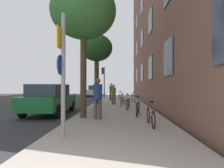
{
  "coord_description": "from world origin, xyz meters",
  "views": [
    {
      "loc": [
        1.13,
        -1.95,
        1.54
      ],
      "look_at": [
        0.69,
        10.69,
        1.67
      ],
      "focal_mm": 30.94,
      "sensor_mm": 36.0,
      "label": 1
    }
  ],
  "objects_px": {
    "bicycle_2": "(128,103)",
    "car_1": "(95,91)",
    "bicycle_0": "(151,116)",
    "pedestrian_0": "(98,96)",
    "tree_near": "(83,12)",
    "pedestrian_1": "(114,93)",
    "sign_post": "(62,68)",
    "bicycle_3": "(123,100)",
    "tree_far": "(97,49)",
    "bicycle_5": "(120,97)",
    "pedestrian_2": "(111,91)",
    "car_0": "(50,99)",
    "bicycle_4": "(134,98)",
    "bicycle_1": "(138,108)",
    "traffic_light": "(103,77)"
  },
  "relations": [
    {
      "from": "tree_near",
      "to": "bicycle_4",
      "type": "relative_size",
      "value": 3.75
    },
    {
      "from": "bicycle_3",
      "to": "car_1",
      "type": "relative_size",
      "value": 0.36
    },
    {
      "from": "bicycle_4",
      "to": "pedestrian_0",
      "type": "xyz_separation_m",
      "value": [
        -2.18,
        -8.23,
        0.65
      ]
    },
    {
      "from": "bicycle_3",
      "to": "pedestrian_2",
      "type": "distance_m",
      "value": 5.05
    },
    {
      "from": "tree_far",
      "to": "bicycle_2",
      "type": "bearing_deg",
      "value": -53.3
    },
    {
      "from": "car_1",
      "to": "bicycle_5",
      "type": "bearing_deg",
      "value": -68.31
    },
    {
      "from": "bicycle_4",
      "to": "pedestrian_1",
      "type": "relative_size",
      "value": 1.05
    },
    {
      "from": "pedestrian_1",
      "to": "car_1",
      "type": "height_order",
      "value": "pedestrian_1"
    },
    {
      "from": "bicycle_1",
      "to": "pedestrian_1",
      "type": "height_order",
      "value": "pedestrian_1"
    },
    {
      "from": "bicycle_0",
      "to": "bicycle_5",
      "type": "relative_size",
      "value": 1.06
    },
    {
      "from": "bicycle_2",
      "to": "car_0",
      "type": "relative_size",
      "value": 0.38
    },
    {
      "from": "pedestrian_1",
      "to": "bicycle_4",
      "type": "bearing_deg",
      "value": 45.03
    },
    {
      "from": "bicycle_0",
      "to": "pedestrian_1",
      "type": "bearing_deg",
      "value": 100.96
    },
    {
      "from": "bicycle_2",
      "to": "bicycle_3",
      "type": "height_order",
      "value": "bicycle_2"
    },
    {
      "from": "traffic_light",
      "to": "tree_far",
      "type": "distance_m",
      "value": 8.87
    },
    {
      "from": "sign_post",
      "to": "car_0",
      "type": "xyz_separation_m",
      "value": [
        -2.18,
        5.08,
        -1.2
      ]
    },
    {
      "from": "sign_post",
      "to": "bicycle_2",
      "type": "distance_m",
      "value": 6.93
    },
    {
      "from": "pedestrian_1",
      "to": "sign_post",
      "type": "bearing_deg",
      "value": -97.07
    },
    {
      "from": "bicycle_1",
      "to": "bicycle_4",
      "type": "xyz_separation_m",
      "value": [
        0.35,
        7.2,
        -0.02
      ]
    },
    {
      "from": "tree_far",
      "to": "bicycle_3",
      "type": "relative_size",
      "value": 3.37
    },
    {
      "from": "pedestrian_1",
      "to": "pedestrian_2",
      "type": "height_order",
      "value": "pedestrian_2"
    },
    {
      "from": "bicycle_3",
      "to": "pedestrian_1",
      "type": "bearing_deg",
      "value": 133.74
    },
    {
      "from": "pedestrian_0",
      "to": "car_0",
      "type": "relative_size",
      "value": 0.4
    },
    {
      "from": "car_0",
      "to": "car_1",
      "type": "bearing_deg",
      "value": 89.15
    },
    {
      "from": "bicycle_1",
      "to": "traffic_light",
      "type": "bearing_deg",
      "value": 101.19
    },
    {
      "from": "bicycle_2",
      "to": "car_1",
      "type": "bearing_deg",
      "value": 103.92
    },
    {
      "from": "tree_far",
      "to": "pedestrian_0",
      "type": "bearing_deg",
      "value": -82.99
    },
    {
      "from": "traffic_light",
      "to": "car_1",
      "type": "height_order",
      "value": "traffic_light"
    },
    {
      "from": "tree_far",
      "to": "bicycle_0",
      "type": "height_order",
      "value": "tree_far"
    },
    {
      "from": "sign_post",
      "to": "bicycle_5",
      "type": "distance_m",
      "value": 13.8
    },
    {
      "from": "bicycle_4",
      "to": "pedestrian_1",
      "type": "xyz_separation_m",
      "value": [
        -1.66,
        -1.67,
        0.52
      ]
    },
    {
      "from": "car_1",
      "to": "bicycle_0",
      "type": "bearing_deg",
      "value": -77.64
    },
    {
      "from": "traffic_light",
      "to": "tree_far",
      "type": "relative_size",
      "value": 0.69
    },
    {
      "from": "car_0",
      "to": "pedestrian_0",
      "type": "bearing_deg",
      "value": -36.44
    },
    {
      "from": "bicycle_0",
      "to": "pedestrian_0",
      "type": "height_order",
      "value": "pedestrian_0"
    },
    {
      "from": "sign_post",
      "to": "bicycle_3",
      "type": "xyz_separation_m",
      "value": [
        1.88,
        8.8,
        -1.57
      ]
    },
    {
      "from": "bicycle_1",
      "to": "pedestrian_0",
      "type": "height_order",
      "value": "pedestrian_0"
    },
    {
      "from": "bicycle_0",
      "to": "pedestrian_0",
      "type": "distance_m",
      "value": 2.55
    },
    {
      "from": "traffic_light",
      "to": "bicycle_0",
      "type": "height_order",
      "value": "traffic_light"
    },
    {
      "from": "bicycle_1",
      "to": "bicycle_3",
      "type": "relative_size",
      "value": 1.02
    },
    {
      "from": "sign_post",
      "to": "traffic_light",
      "type": "height_order",
      "value": "traffic_light"
    },
    {
      "from": "tree_near",
      "to": "pedestrian_1",
      "type": "relative_size",
      "value": 3.93
    },
    {
      "from": "bicycle_3",
      "to": "pedestrian_1",
      "type": "distance_m",
      "value": 1.14
    },
    {
      "from": "bicycle_5",
      "to": "pedestrian_2",
      "type": "distance_m",
      "value": 1.08
    },
    {
      "from": "bicycle_2",
      "to": "bicycle_5",
      "type": "relative_size",
      "value": 1.03
    },
    {
      "from": "bicycle_4",
      "to": "car_1",
      "type": "xyz_separation_m",
      "value": [
        -4.77,
        11.57,
        0.37
      ]
    },
    {
      "from": "bicycle_4",
      "to": "car_0",
      "type": "bearing_deg",
      "value": -129.41
    },
    {
      "from": "bicycle_2",
      "to": "car_1",
      "type": "relative_size",
      "value": 0.37
    },
    {
      "from": "bicycle_2",
      "to": "car_1",
      "type": "distance_m",
      "value": 16.87
    },
    {
      "from": "bicycle_5",
      "to": "pedestrian_1",
      "type": "relative_size",
      "value": 1.04
    }
  ]
}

